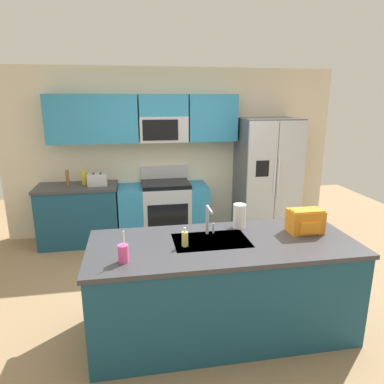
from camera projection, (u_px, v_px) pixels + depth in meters
name	position (u px, v px, depth m)	size (l,w,h in m)	color
ground_plane	(198.00, 297.00, 3.90)	(9.00, 9.00, 0.00)	#997A56
kitchen_wall_unit	(165.00, 142.00, 5.47)	(5.20, 0.43, 2.60)	beige
back_counter	(79.00, 214.00, 5.25)	(1.17, 0.63, 0.90)	navy
range_oven	(164.00, 210.00, 5.46)	(1.36, 0.61, 1.10)	#B7BABF
refrigerator	(267.00, 177.00, 5.54)	(0.90, 0.76, 1.85)	#4C4F54
island_counter	(222.00, 286.00, 3.24)	(2.39, 0.99, 0.90)	navy
toaster	(97.00, 179.00, 5.11)	(0.28, 0.16, 0.18)	#B7BABF
pepper_mill	(68.00, 178.00, 5.08)	(0.05, 0.05, 0.24)	brown
bottle_yellow	(84.00, 178.00, 5.17)	(0.07, 0.07, 0.21)	yellow
sink_faucet	(208.00, 218.00, 3.25)	(0.08, 0.21, 0.28)	#B7BABF
drink_cup_pink	(123.00, 253.00, 2.72)	(0.08, 0.08, 0.26)	#EA4C93
soap_dispenser	(185.00, 239.00, 3.02)	(0.06, 0.06, 0.17)	#D8CC66
paper_towel_roll	(239.00, 216.00, 3.44)	(0.12, 0.12, 0.24)	white
backpack	(306.00, 221.00, 3.32)	(0.32, 0.22, 0.23)	orange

